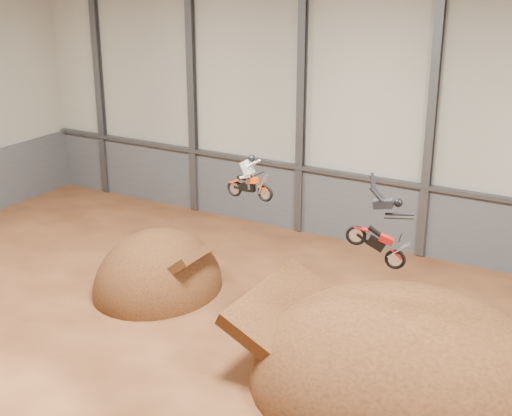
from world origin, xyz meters
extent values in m
plane|color=#542B16|center=(0.00, 0.00, 0.00)|extent=(40.00, 40.00, 0.00)
cube|color=#B0AC9C|center=(0.00, 15.00, 7.00)|extent=(40.00, 0.10, 14.00)
cube|color=#525459|center=(0.00, 14.90, 1.75)|extent=(39.80, 0.18, 3.50)
cube|color=#47494F|center=(0.00, 14.75, 3.55)|extent=(39.80, 0.35, 0.20)
cube|color=#47494F|center=(-16.67, 14.80, 7.00)|extent=(0.40, 0.36, 13.90)
cube|color=#47494F|center=(-10.00, 14.80, 7.00)|extent=(0.40, 0.36, 13.90)
cube|color=#47494F|center=(-3.33, 14.80, 7.00)|extent=(0.40, 0.36, 13.90)
cube|color=#47494F|center=(3.33, 14.80, 7.00)|extent=(0.40, 0.36, 13.90)
ellipsoid|color=#381D0E|center=(-5.55, 5.43, 0.00)|extent=(5.37, 6.20, 5.37)
ellipsoid|color=#381D0E|center=(6.42, 3.56, 0.00)|extent=(11.18, 9.89, 6.45)
camera|label=1|loc=(12.32, -17.09, 13.96)|focal=50.00mm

